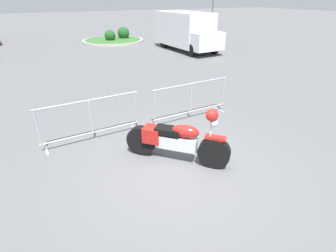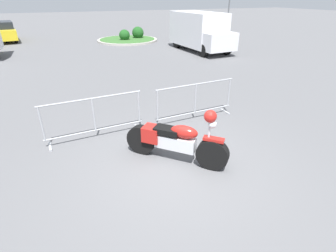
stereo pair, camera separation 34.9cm
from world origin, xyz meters
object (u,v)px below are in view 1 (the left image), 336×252
Objects in this scene: motorcycle at (177,140)px; delivery_van at (186,30)px; crowd_barrier_far at (191,100)px; crowd_barrier_near at (91,119)px.

delivery_van is at bearing 104.00° from motorcycle.
crowd_barrier_far is (1.42, 1.73, 0.06)m from motorcycle.
motorcycle reaches higher than crowd_barrier_near.
motorcycle is 2.24m from crowd_barrier_far.
delivery_van is (8.14, 9.24, 0.68)m from crowd_barrier_near.
crowd_barrier_near is 1.00× the size of crowd_barrier_far.
motorcycle is at bearing -34.55° from delivery_van.
crowd_barrier_far is 0.48× the size of delivery_van.
delivery_van reaches higher than crowd_barrier_near.
delivery_van is (6.72, 10.97, 0.74)m from motorcycle.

